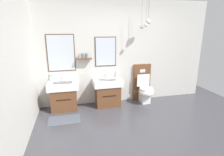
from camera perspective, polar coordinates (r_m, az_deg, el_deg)
name	(u,v)px	position (r m, az deg, el deg)	size (l,w,h in m)	color
ground_plane	(151,138)	(3.60, 12.37, -18.16)	(5.82, 5.00, 0.10)	#3D3D42
wall_back	(123,52)	(4.75, 3.54, 8.15)	(4.62, 0.57, 2.64)	beige
wall_left	(7,74)	(2.87, -30.49, 1.20)	(0.12, 3.80, 2.64)	beige
bath_mat	(64,120)	(4.12, -14.95, -12.80)	(0.68, 0.44, 0.01)	#474C56
vanity_sink_left	(64,95)	(4.52, -15.12, -5.20)	(0.72, 0.50, 0.69)	brown
tap_on_left_sink	(63,77)	(4.58, -15.41, 0.18)	(0.03, 0.13, 0.11)	silver
vanity_sink_right	(108,91)	(4.60, -1.44, -4.27)	(0.72, 0.50, 0.69)	brown
tap_on_right_sink	(106,75)	(4.66, -1.94, 0.99)	(0.03, 0.13, 0.11)	silver
toilet	(144,88)	(4.90, 10.11, -3.17)	(0.48, 0.63, 1.00)	brown
toothbrush_cup	(51,79)	(4.59, -18.91, -0.25)	(0.07, 0.07, 0.20)	silver
soap_dispenser	(117,74)	(4.72, 1.55, 1.25)	(0.06, 0.06, 0.18)	white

